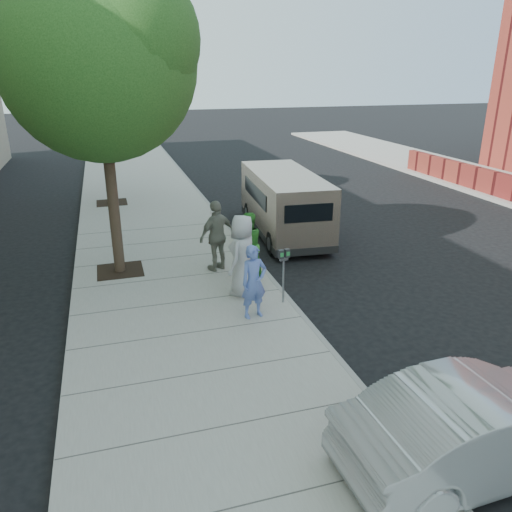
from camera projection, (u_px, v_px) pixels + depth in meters
The scene contains 12 objects.
ground at pixel (224, 302), 11.96m from camera, with size 120.00×120.00×0.00m, color black.
sidewalk at pixel (182, 305), 11.66m from camera, with size 5.00×60.00×0.15m, color gray.
curb_face at pixel (281, 292), 12.32m from camera, with size 0.12×60.00×0.16m, color gray.
tree_near at pixel (100, 55), 11.55m from camera, with size 4.62×4.60×7.53m.
tree_far at pixel (100, 79), 18.59m from camera, with size 3.92×3.80×6.49m.
parking_meter at pixel (284, 264), 11.29m from camera, with size 0.28×0.14×1.30m.
van at pixel (284, 202), 16.49m from camera, with size 2.28×5.72×2.08m.
sedan at pixel (484, 426), 6.79m from camera, with size 1.46×4.17×1.38m, color #A4A6AB.
person_officer at pixel (254, 282), 10.68m from camera, with size 0.60×0.39×1.64m, color #5A72C0.
person_green_shirt at pixel (248, 245), 12.77m from camera, with size 0.84×0.65×1.72m, color green.
person_gray_shirt at pixel (243, 255), 11.73m from camera, with size 0.96×0.62×1.96m, color #B0B0B3.
person_striped_polo at pixel (217, 236), 13.19m from camera, with size 1.12×0.47×1.91m, color gray.
Camera 1 is at (-2.39, -10.56, 5.25)m, focal length 35.00 mm.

